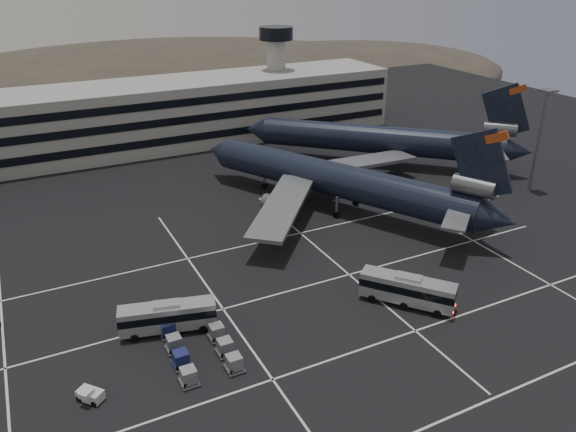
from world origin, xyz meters
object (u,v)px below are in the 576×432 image
(bus_near, at_px, (407,289))
(uld_cluster, at_px, (198,349))
(trijet_main, at_px, (340,180))
(bus_far, at_px, (168,316))

(bus_near, bearing_deg, uld_cluster, 136.32)
(trijet_main, relative_size, bus_near, 5.08)
(bus_near, relative_size, bus_far, 0.95)
(bus_far, relative_size, uld_cluster, 1.01)
(bus_near, bearing_deg, trijet_main, 35.72)
(bus_far, height_order, uld_cluster, bus_far)
(trijet_main, xyz_separation_m, bus_far, (-35.08, -20.47, -3.17))
(bus_near, xyz_separation_m, uld_cluster, (-25.87, 2.06, -1.34))
(uld_cluster, bearing_deg, bus_near, -4.54)
(bus_near, relative_size, uld_cluster, 0.96)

